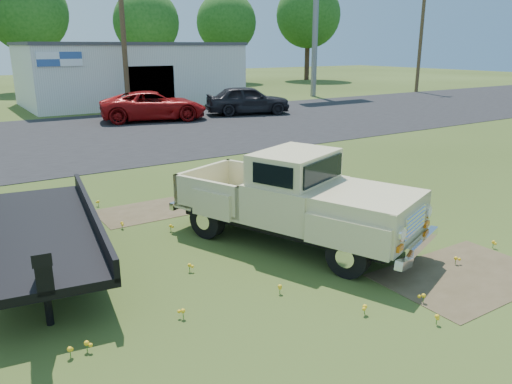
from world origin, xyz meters
TOP-DOWN VIEW (x-y plane):
  - ground at (0.00, 0.00)m, footprint 140.00×140.00m
  - asphalt_lot at (0.00, 15.00)m, footprint 90.00×14.00m
  - dirt_patch_a at (1.50, -3.00)m, footprint 3.00×2.00m
  - dirt_patch_b at (-2.00, 3.50)m, footprint 2.20×1.60m
  - commercial_building at (6.00, 26.99)m, footprint 14.20×8.20m
  - utility_pole_mid at (4.00, 22.00)m, footprint 1.60×0.30m
  - utility_pole_east at (30.00, 22.00)m, footprint 1.60×0.30m
  - treeline_d at (2.00, 40.50)m, footprint 6.72×6.72m
  - treeline_e at (12.00, 39.00)m, footprint 6.08×6.08m
  - treeline_f at (22.00, 41.50)m, footprint 6.40×6.40m
  - treeline_g at (32.00, 40.00)m, footprint 7.36×7.36m
  - vintage_pickup_truck at (-0.10, -0.05)m, footprint 3.91×5.73m
  - flatbed_trailer at (-4.72, 1.55)m, footprint 2.81×6.19m
  - red_pickup at (4.09, 18.11)m, footprint 6.13×3.94m
  - dark_sedan at (9.74, 17.51)m, footprint 5.30×3.45m

SIDE VIEW (x-z plane):
  - ground at x=0.00m, z-range 0.00..0.00m
  - asphalt_lot at x=0.00m, z-range -0.01..0.01m
  - dirt_patch_a at x=1.50m, z-range -0.01..0.01m
  - dirt_patch_b at x=-2.00m, z-range -0.01..0.01m
  - red_pickup at x=4.09m, z-range 0.00..1.57m
  - flatbed_trailer at x=-4.72m, z-range 0.00..1.63m
  - dark_sedan at x=9.74m, z-range 0.00..1.68m
  - vintage_pickup_truck at x=-0.10m, z-range 0.00..1.94m
  - commercial_building at x=6.00m, z-range 0.03..4.18m
  - utility_pole_mid at x=4.00m, z-range 0.10..9.10m
  - utility_pole_east at x=30.00m, z-range 0.10..9.10m
  - treeline_e at x=12.00m, z-range 1.46..10.51m
  - treeline_f at x=22.00m, z-range 1.54..11.06m
  - treeline_d at x=2.00m, z-range 1.62..11.62m
  - treeline_g at x=32.00m, z-range 1.78..12.73m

